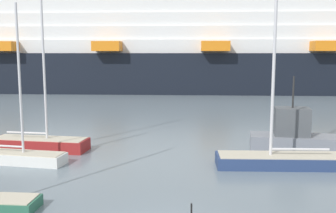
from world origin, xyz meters
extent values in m
cube|color=white|center=(-8.50, 8.16, 0.30)|extent=(5.79, 2.38, 0.59)
cube|color=beige|center=(-8.50, 8.16, 0.61)|extent=(5.55, 2.23, 0.04)
cylinder|color=silver|center=(-8.06, 8.07, 4.69)|extent=(0.14, 0.14, 8.20)
cylinder|color=silver|center=(-9.30, 8.31, 0.94)|extent=(2.51, 0.58, 0.11)
cube|color=navy|center=(6.16, 7.61, 0.32)|extent=(6.98, 2.00, 0.64)
cube|color=beige|center=(6.16, 7.61, 0.66)|extent=(6.70, 1.85, 0.04)
cylinder|color=silver|center=(5.60, 7.62, 6.56)|extent=(0.17, 0.17, 11.84)
cylinder|color=silver|center=(7.16, 7.59, 0.99)|extent=(3.13, 0.20, 0.13)
cube|color=maroon|center=(-8.16, 11.08, 0.37)|extent=(6.29, 2.63, 0.74)
cube|color=beige|center=(-8.16, 11.08, 0.76)|extent=(6.03, 2.45, 0.04)
cylinder|color=silver|center=(-7.68, 11.01, 6.36)|extent=(0.15, 0.15, 11.24)
cylinder|color=silver|center=(-9.04, 11.22, 1.09)|extent=(2.73, 0.53, 0.12)
cube|color=gray|center=(8.17, 11.46, 0.46)|extent=(5.96, 2.99, 0.92)
cube|color=#4C5156|center=(7.89, 11.50, 1.81)|extent=(2.37, 1.90, 1.78)
cylinder|color=#262626|center=(7.89, 11.50, 3.69)|extent=(0.11, 0.11, 1.99)
cylinder|color=black|center=(0.92, -0.98, 1.05)|extent=(0.06, 0.06, 0.63)
cube|color=black|center=(-8.91, 51.54, 3.05)|extent=(111.45, 20.16, 6.10)
cube|color=white|center=(-8.91, 51.54, 7.10)|extent=(102.51, 17.92, 2.00)
cube|color=white|center=(-8.91, 51.54, 9.09)|extent=(96.36, 16.85, 2.00)
cube|color=white|center=(-8.91, 51.54, 11.09)|extent=(90.21, 15.77, 2.00)
cube|color=white|center=(-8.91, 51.54, 13.09)|extent=(84.06, 14.70, 2.00)
cube|color=orange|center=(-24.76, 44.13, 7.10)|extent=(4.12, 3.27, 1.40)
cube|color=orange|center=(-9.25, 43.48, 7.10)|extent=(4.12, 3.27, 1.40)
cube|color=orange|center=(6.26, 42.83, 7.10)|extent=(4.12, 3.27, 1.40)
cube|color=orange|center=(21.78, 42.18, 7.10)|extent=(4.12, 3.27, 1.40)
camera|label=1|loc=(0.33, -12.82, 6.15)|focal=41.30mm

